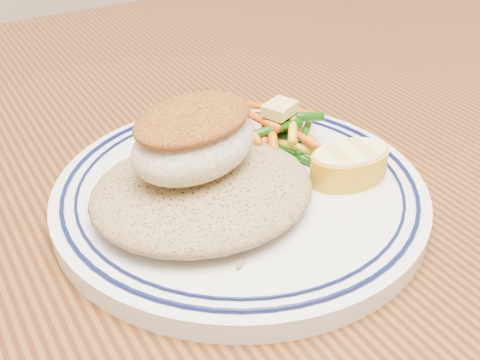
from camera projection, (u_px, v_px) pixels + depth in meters
name	position (u px, v px, depth m)	size (l,w,h in m)	color
dining_table	(219.00, 266.00, 0.52)	(1.50, 0.90, 0.75)	#48240E
plate	(240.00, 192.00, 0.43)	(0.26, 0.26, 0.02)	white
rice_pilaf	(203.00, 186.00, 0.40)	(0.15, 0.13, 0.03)	olive
fish_fillet	(194.00, 138.00, 0.39)	(0.11, 0.09, 0.05)	beige
vegetable_pile	(269.00, 132.00, 0.46)	(0.11, 0.11, 0.03)	#124809
butter_pat	(280.00, 109.00, 0.46)	(0.03, 0.02, 0.01)	#D6CD68
lemon_wedge	(349.00, 163.00, 0.43)	(0.06, 0.06, 0.02)	yellow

